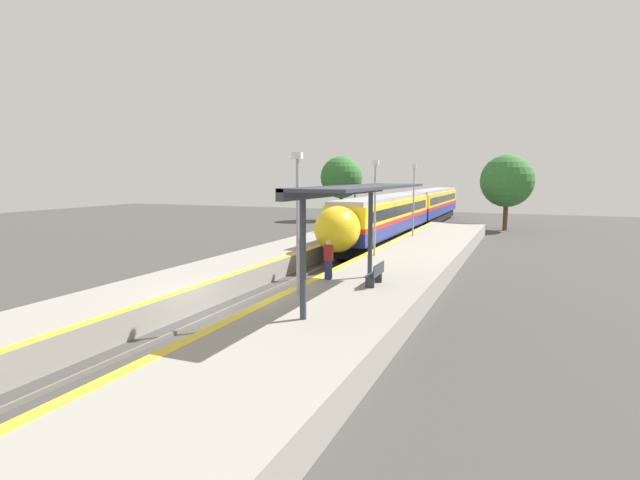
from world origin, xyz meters
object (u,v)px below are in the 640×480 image
object	(u,v)px
train	(411,210)
lamppost_far	(414,195)
railway_signal	(355,207)
lamppost_near	(298,214)
lamppost_mid	(375,201)
platform_bench	(376,274)
person_waiting	(328,259)

from	to	relation	value
train	lamppost_far	distance (m)	10.64
railway_signal	lamppost_near	world-z (taller)	lamppost_near
train	lamppost_mid	bearing A→B (deg)	-83.12
lamppost_near	platform_bench	bearing A→B (deg)	50.60
person_waiting	lamppost_near	xyz separation A→B (m)	(-0.01, -3.00, 2.12)
railway_signal	lamppost_far	size ratio (longest dim) A/B	0.91
train	person_waiting	bearing A→B (deg)	-84.84
train	lamppost_near	size ratio (longest dim) A/B	8.03
person_waiting	railway_signal	size ratio (longest dim) A/B	0.36
person_waiting	lamppost_far	xyz separation A→B (m)	(-0.01, 16.68, 2.12)
railway_signal	lamppost_mid	size ratio (longest dim) A/B	0.91
train	platform_bench	distance (m)	27.62
person_waiting	lamppost_mid	xyz separation A→B (m)	(-0.01, 6.84, 2.12)
platform_bench	lamppost_mid	distance (m)	7.92
platform_bench	lamppost_mid	xyz separation A→B (m)	(-2.19, 7.18, 2.52)
platform_bench	railway_signal	distance (m)	19.79
platform_bench	person_waiting	size ratio (longest dim) A/B	0.87
platform_bench	railway_signal	size ratio (longest dim) A/B	0.31
train	platform_bench	world-z (taller)	train
railway_signal	lamppost_mid	distance (m)	12.32
person_waiting	lamppost_near	bearing A→B (deg)	-90.14
person_waiting	platform_bench	bearing A→B (deg)	-8.86
train	lamppost_far	world-z (taller)	lamppost_far
train	platform_bench	size ratio (longest dim) A/B	28.70
train	railway_signal	size ratio (longest dim) A/B	8.87
train	lamppost_mid	xyz separation A→B (m)	(2.42, -20.05, 1.79)
platform_bench	lamppost_near	size ratio (longest dim) A/B	0.28
train	railway_signal	xyz separation A→B (m)	(-2.53, -8.82, 0.67)
platform_bench	lamppost_mid	bearing A→B (deg)	106.94
platform_bench	person_waiting	world-z (taller)	person_waiting
lamppost_near	lamppost_far	size ratio (longest dim) A/B	1.00
railway_signal	lamppost_near	xyz separation A→B (m)	(4.95, -21.07, 1.12)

